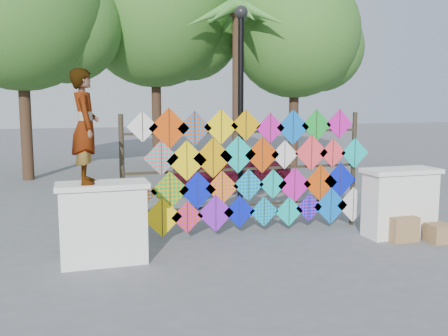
% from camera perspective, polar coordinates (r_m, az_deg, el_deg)
% --- Properties ---
extents(ground, '(80.00, 80.00, 0.00)m').
position_cam_1_polar(ground, '(8.93, 4.21, -8.75)').
color(ground, slate).
rests_on(ground, ground).
extents(parapet_left, '(1.40, 0.65, 1.28)m').
position_cam_1_polar(parapet_left, '(8.02, -13.61, -6.07)').
color(parapet_left, white).
rests_on(parapet_left, ground).
extents(parapet_right, '(1.40, 0.65, 1.28)m').
position_cam_1_polar(parapet_right, '(9.89, 19.46, -3.68)').
color(parapet_right, white).
rests_on(parapet_right, ground).
extents(kite_rack, '(4.92, 0.24, 2.41)m').
position_cam_1_polar(kite_rack, '(9.37, 3.16, -0.36)').
color(kite_rack, black).
rests_on(kite_rack, ground).
extents(tree_west, '(5.85, 5.20, 8.01)m').
position_cam_1_polar(tree_west, '(17.29, -21.97, 16.68)').
color(tree_west, '#44291D').
rests_on(tree_west, ground).
extents(tree_mid, '(6.30, 5.60, 8.61)m').
position_cam_1_polar(tree_mid, '(19.55, -7.60, 17.23)').
color(tree_mid, '#44291D').
rests_on(tree_mid, ground).
extents(tree_east, '(5.40, 4.80, 7.42)m').
position_cam_1_polar(tree_east, '(19.49, 8.35, 14.90)').
color(tree_east, '#44291D').
rests_on(tree_east, ground).
extents(palm_tree, '(3.62, 3.62, 5.83)m').
position_cam_1_polar(palm_tree, '(17.01, 1.46, 15.92)').
color(palm_tree, '#44291D').
rests_on(palm_tree, ground).
extents(vendor_woman, '(0.42, 0.63, 1.73)m').
position_cam_1_polar(vendor_woman, '(7.79, -15.60, 4.58)').
color(vendor_woman, '#99999E').
rests_on(vendor_woman, parapet_left).
extents(sedan, '(3.88, 2.43, 1.23)m').
position_cam_1_polar(sedan, '(14.51, 1.26, 0.15)').
color(sedan, '#520E1D').
rests_on(sedan, ground).
extents(lamppost, '(0.28, 0.28, 4.46)m').
position_cam_1_polar(lamppost, '(10.55, 1.93, 8.60)').
color(lamppost, black).
rests_on(lamppost, ground).
extents(cardboard_box_near, '(0.51, 0.45, 0.45)m').
position_cam_1_polar(cardboard_box_near, '(9.69, 19.49, -6.48)').
color(cardboard_box_near, olive).
rests_on(cardboard_box_near, ground).
extents(cardboard_box_far, '(0.39, 0.36, 0.33)m').
position_cam_1_polar(cardboard_box_far, '(9.82, 23.33, -6.85)').
color(cardboard_box_far, olive).
rests_on(cardboard_box_far, ground).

